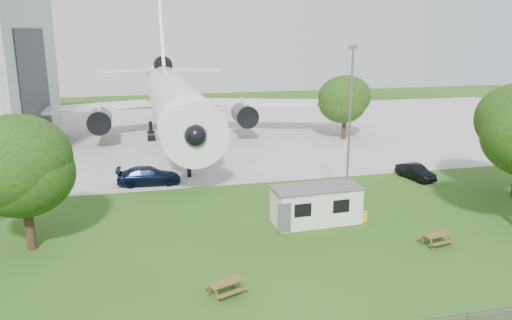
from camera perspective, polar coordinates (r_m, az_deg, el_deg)
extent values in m
plane|color=#3B6620|center=(29.79, 0.22, -11.52)|extent=(160.00, 160.00, 0.00)
cube|color=#B7B7B2|center=(65.60, -7.77, 2.99)|extent=(120.00, 46.00, 0.03)
cube|color=#2D3033|center=(60.22, -23.83, 7.34)|extent=(0.16, 16.00, 12.96)
cylinder|color=white|center=(60.65, -9.42, 6.85)|extent=(5.40, 34.00, 5.40)
cone|color=white|center=(41.96, -7.37, 3.50)|extent=(5.40, 5.50, 5.40)
cone|color=white|center=(81.39, -10.63, 9.32)|extent=(4.86, 9.00, 4.86)
cube|color=white|center=(64.33, -20.82, 5.46)|extent=(21.36, 10.77, 0.36)
cube|color=white|center=(66.03, 1.34, 6.62)|extent=(21.36, 10.77, 0.36)
cube|color=white|center=(81.08, -10.83, 13.33)|extent=(0.46, 9.96, 12.17)
cylinder|color=#515459|center=(60.44, -17.38, 4.34)|extent=(2.50, 4.20, 2.50)
cylinder|color=#515459|center=(61.68, -1.38, 5.20)|extent=(2.50, 4.20, 2.50)
cylinder|color=#515459|center=(80.24, -10.66, 10.68)|extent=(2.60, 4.50, 2.60)
cylinder|color=black|center=(46.24, -7.70, -0.44)|extent=(0.36, 0.36, 2.40)
cylinder|color=black|center=(62.13, -11.93, 3.27)|extent=(0.44, 0.44, 2.40)
cylinder|color=black|center=(62.52, -6.79, 3.56)|extent=(0.44, 0.44, 2.40)
cube|color=silver|center=(35.25, 6.88, -5.16)|extent=(6.11, 2.79, 2.50)
cube|color=#59595B|center=(34.83, 6.95, -3.14)|extent=(6.32, 3.00, 0.12)
cylinder|color=gold|center=(36.33, 12.23, -6.30)|extent=(0.50, 0.50, 0.70)
cylinder|color=slate|center=(36.03, 10.60, 2.98)|extent=(0.16, 0.16, 12.00)
cylinder|color=#382619|center=(33.71, -24.46, -6.93)|extent=(0.56, 0.56, 2.99)
sphere|color=#325B15|center=(32.63, -25.13, -0.94)|extent=(6.50, 6.50, 6.50)
cylinder|color=#382619|center=(62.50, 10.02, 3.63)|extent=(0.56, 0.56, 2.83)
sphere|color=#325B15|center=(61.94, 10.16, 6.77)|extent=(6.47, 6.47, 6.47)
imported|color=black|center=(47.37, 17.76, -1.31)|extent=(2.14, 4.26, 1.34)
imported|color=black|center=(44.50, -12.16, -1.79)|extent=(5.55, 2.48, 1.58)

